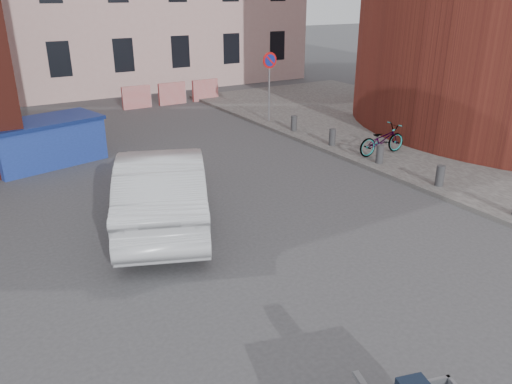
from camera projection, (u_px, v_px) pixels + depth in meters
ground at (273, 271)px, 9.34m from camera, size 120.00×120.00×0.00m
sidewalk at (451, 141)px, 17.31m from camera, size 9.00×24.00×0.12m
no_parking_sign at (270, 72)px, 19.01m from camera, size 0.60×0.09×2.65m
bollards at (380, 154)px, 14.78m from camera, size 0.22×9.02×0.55m
barriers at (172, 94)px, 23.08m from camera, size 4.70×0.18×1.00m
dumpster at (45, 142)px, 14.97m from camera, size 3.54×2.38×1.36m
silver_car at (162, 187)px, 11.06m from camera, size 3.57×5.42×1.69m
bicycle at (382, 140)px, 15.54m from camera, size 1.78×0.66×0.93m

